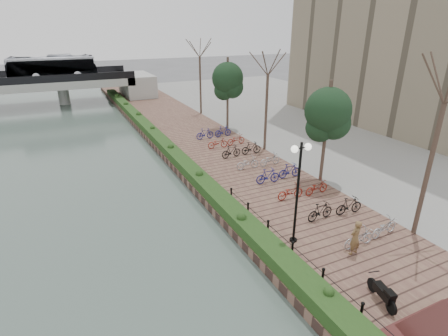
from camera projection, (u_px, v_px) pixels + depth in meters
ground at (308, 324)px, 12.61m from camera, size 220.00×220.00×0.00m
promenade at (213, 153)px, 28.73m from camera, size 8.00×75.00×0.50m
inland_pavement at (358, 130)px, 35.11m from camera, size 24.00×75.00×0.50m
hedge at (164, 144)px, 29.25m from camera, size 1.10×56.00×0.60m
chain_fence at (307, 263)px, 14.51m from camera, size 0.10×14.10×0.70m
lamppost at (299, 172)px, 15.27m from camera, size 1.02×0.32×4.91m
motorcycle at (382, 292)px, 12.78m from camera, size 0.80×1.51×0.90m
pedestrian at (355, 238)px, 15.37m from camera, size 0.66×0.48×1.67m
bicycle_parking at (269, 168)px, 23.90m from camera, size 2.40×19.89×1.00m
street_trees at (291, 121)px, 25.00m from camera, size 3.20×37.12×6.80m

